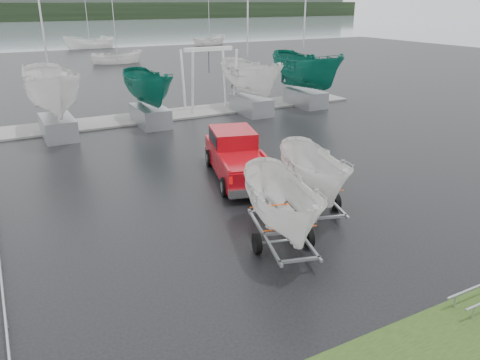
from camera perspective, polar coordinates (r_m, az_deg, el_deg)
ground_plane at (r=18.54m, az=0.29°, el=-0.85°), size 120.00×120.00×0.00m
lake at (r=115.62m, az=-25.02°, el=15.80°), size 300.00×300.00×0.00m
dock at (r=30.08m, az=-11.67°, el=7.45°), size 30.00×3.00×0.12m
treeline at (r=185.34m, az=-26.97°, el=17.76°), size 300.00×8.00×6.00m
far_hill at (r=193.30m, az=-27.19°, el=18.37°), size 300.00×6.00×10.00m
pickup_truck at (r=19.43m, az=-0.47°, el=3.20°), size 3.25×5.81×1.83m
trailer_hitched at (r=13.14m, az=5.38°, el=2.71°), size 2.18×3.78×5.18m
trailer_parked at (r=15.82m, az=9.29°, el=5.56°), size 2.16×3.79×5.11m
boat_hoist at (r=31.17m, az=-3.80°, el=13.21°), size 3.30×2.18×4.12m
keelboat_0 at (r=26.41m, az=-22.39°, el=13.83°), size 2.69×3.20×10.87m
keelboat_1 at (r=27.76m, az=-11.28°, el=13.36°), size 2.15×3.20×6.82m
keelboat_2 at (r=30.17m, az=1.40°, el=15.17°), size 2.40×3.20×10.57m
keelboat_3 at (r=32.81m, az=8.29°, el=16.17°), size 2.65×3.20×10.83m
moored_boat_2 at (r=58.01m, az=-14.69°, el=13.60°), size 2.54×2.49×10.95m
moored_boat_3 at (r=80.26m, az=-3.74°, el=16.12°), size 2.77×2.72×11.11m
moored_boat_5 at (r=77.66m, az=-17.79°, el=15.04°), size 2.97×2.90×11.83m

